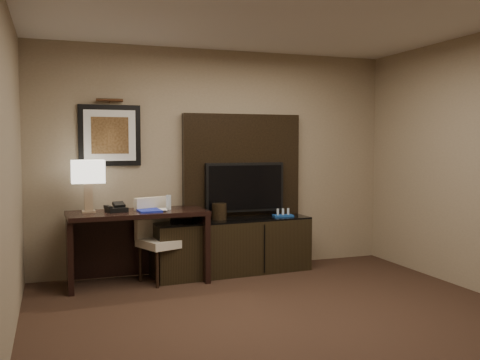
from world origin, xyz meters
name	(u,v)px	position (x,y,z in m)	size (l,w,h in m)	color
floor	(308,336)	(0.00, 0.00, -0.01)	(4.50, 5.00, 0.01)	black
wall_back	(217,160)	(0.00, 2.50, 1.35)	(4.50, 0.01, 2.70)	gray
wall_left	(1,176)	(-2.25, 0.00, 1.35)	(0.01, 5.00, 2.70)	gray
desk	(138,247)	(-1.05, 2.10, 0.40)	(1.51, 0.65, 0.81)	black
credenza	(232,246)	(0.09, 2.20, 0.33)	(1.91, 0.53, 0.66)	black
tv_wall_panel	(242,167)	(0.30, 2.44, 1.27)	(1.50, 0.12, 1.30)	black
tv	(245,187)	(0.30, 2.34, 1.02)	(1.00, 0.08, 0.60)	black
artwork	(110,135)	(-1.30, 2.48, 1.65)	(0.70, 0.04, 0.70)	black
picture_light	(109,100)	(-1.30, 2.44, 2.05)	(0.04, 0.04, 0.30)	#3B2212
desk_chair	(162,242)	(-0.79, 2.05, 0.46)	(0.44, 0.50, 0.91)	#EDE2C6
table_lamp	(88,189)	(-1.57, 2.17, 1.07)	(0.32, 0.18, 0.52)	tan
desk_phone	(116,207)	(-1.28, 2.10, 0.86)	(0.21, 0.19, 0.10)	black
blue_folder	(149,210)	(-0.93, 2.04, 0.82)	(0.24, 0.32, 0.02)	#1A28A9
book	(152,201)	(-0.89, 2.06, 0.92)	(0.16, 0.02, 0.21)	#B8A991
water_bottle	(169,202)	(-0.70, 2.12, 0.89)	(0.06, 0.06, 0.17)	silver
ice_bucket	(219,211)	(-0.08, 2.19, 0.75)	(0.17, 0.17, 0.19)	black
minibar_tray	(283,213)	(0.75, 2.19, 0.70)	(0.24, 0.15, 0.09)	#174697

